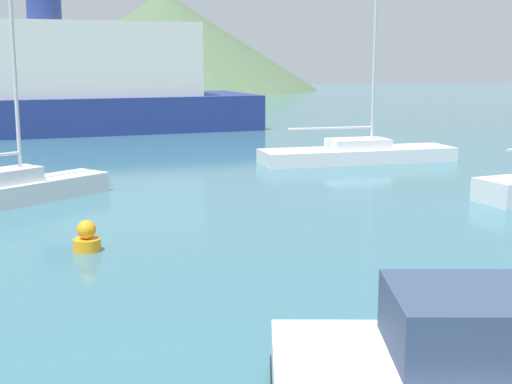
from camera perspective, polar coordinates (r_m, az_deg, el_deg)
sailboat_inner at (r=22.86m, az=-19.28°, el=0.22°), size 6.21×5.35×9.58m
sailboat_middle at (r=30.97m, az=8.14°, el=3.11°), size 8.54×2.40×7.20m
ferry_distant at (r=45.26m, az=-16.31°, el=8.30°), size 25.92×11.21×8.12m
buoy_marker at (r=16.88m, az=-13.38°, el=-3.62°), size 0.63×0.63×0.72m
hill_central at (r=105.17m, az=-7.30°, el=11.86°), size 44.07×44.07×13.76m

